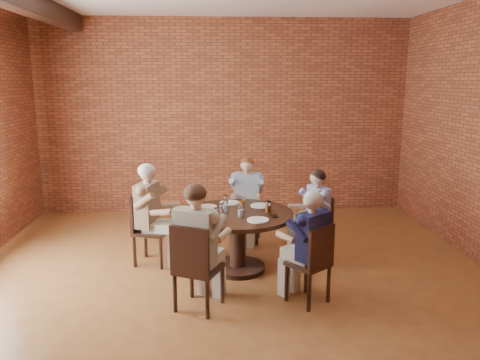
{
  "coord_description": "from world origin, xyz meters",
  "views": [
    {
      "loc": [
        -0.2,
        -4.82,
        2.34
      ],
      "look_at": [
        0.14,
        1.0,
        1.1
      ],
      "focal_mm": 35.0,
      "sensor_mm": 36.0,
      "label": 1
    }
  ],
  "objects": [
    {
      "name": "plate_b",
      "position": [
        0.01,
        1.15,
        0.76
      ],
      "size": [
        0.26,
        0.26,
        0.01
      ],
      "primitive_type": "cylinder",
      "color": "white",
      "rests_on": "dining_table"
    },
    {
      "name": "diner_a",
      "position": [
        1.11,
        0.96,
        0.61
      ],
      "size": [
        0.66,
        0.58,
        1.22
      ],
      "primitive_type": null,
      "rotation": [
        0.0,
        0.0,
        -1.33
      ],
      "color": "#4251AD",
      "rests_on": "floor"
    },
    {
      "name": "chair_a",
      "position": [
        1.18,
        0.98,
        0.48
      ],
      "size": [
        0.45,
        0.45,
        0.87
      ],
      "rotation": [
        0.0,
        0.0,
        -1.33
      ],
      "color": "black",
      "rests_on": "floor"
    },
    {
      "name": "plate_c",
      "position": [
        -0.28,
        0.96,
        0.76
      ],
      "size": [
        0.26,
        0.26,
        0.01
      ],
      "primitive_type": "cylinder",
      "color": "white",
      "rests_on": "dining_table"
    },
    {
      "name": "plate_d",
      "position": [
        0.32,
        0.36,
        0.76
      ],
      "size": [
        0.26,
        0.26,
        0.01
      ],
      "primitive_type": "cylinder",
      "color": "white",
      "rests_on": "dining_table"
    },
    {
      "name": "smartphone",
      "position": [
        0.53,
        0.51,
        0.75
      ],
      "size": [
        0.08,
        0.13,
        0.01
      ],
      "primitive_type": "cube",
      "rotation": [
        0.0,
        0.0,
        0.11
      ],
      "color": "black",
      "rests_on": "dining_table"
    },
    {
      "name": "dining_table",
      "position": [
        0.1,
        0.71,
        0.53
      ],
      "size": [
        1.37,
        1.37,
        0.75
      ],
      "color": "black",
      "rests_on": "floor"
    },
    {
      "name": "glass_g",
      "position": [
        0.13,
        0.52,
        0.82
      ],
      "size": [
        0.07,
        0.07,
        0.14
      ],
      "primitive_type": "cylinder",
      "color": "white",
      "rests_on": "dining_table"
    },
    {
      "name": "glass_h",
      "position": [
        0.48,
        0.7,
        0.82
      ],
      "size": [
        0.07,
        0.07,
        0.14
      ],
      "primitive_type": "cylinder",
      "color": "white",
      "rests_on": "dining_table"
    },
    {
      "name": "glass_e",
      "position": [
        -0.1,
        0.6,
        0.82
      ],
      "size": [
        0.07,
        0.07,
        0.14
      ],
      "primitive_type": "cylinder",
      "color": "white",
      "rests_on": "dining_table"
    },
    {
      "name": "wall_front",
      "position": [
        0.0,
        -3.5,
        1.7
      ],
      "size": [
        7.0,
        0.0,
        7.0
      ],
      "primitive_type": "plane",
      "rotation": [
        -1.57,
        0.0,
        0.0
      ],
      "color": "brown",
      "rests_on": "ground"
    },
    {
      "name": "glass_d",
      "position": [
        -0.05,
        0.74,
        0.82
      ],
      "size": [
        0.07,
        0.07,
        0.14
      ],
      "primitive_type": "cylinder",
      "color": "white",
      "rests_on": "dining_table"
    },
    {
      "name": "chair_d",
      "position": [
        -0.4,
        -0.34,
        0.51
      ],
      "size": [
        0.57,
        0.57,
        0.94
      ],
      "rotation": [
        0.0,
        0.0,
        2.7
      ],
      "color": "black",
      "rests_on": "floor"
    },
    {
      "name": "chair_e",
      "position": [
        0.85,
        -0.25,
        0.48
      ],
      "size": [
        0.53,
        0.53,
        0.88
      ],
      "rotation": [
        0.0,
        0.0,
        3.8
      ],
      "color": "black",
      "rests_on": "floor"
    },
    {
      "name": "plate_a",
      "position": [
        0.41,
        0.98,
        0.76
      ],
      "size": [
        0.26,
        0.26,
        0.01
      ],
      "primitive_type": "cylinder",
      "color": "white",
      "rests_on": "dining_table"
    },
    {
      "name": "wall_back",
      "position": [
        0.0,
        3.5,
        1.7
      ],
      "size": [
        7.0,
        0.0,
        7.0
      ],
      "primitive_type": "plane",
      "rotation": [
        1.57,
        0.0,
        0.0
      ],
      "color": "brown",
      "rests_on": "ground"
    },
    {
      "name": "glass_c",
      "position": [
        -0.04,
        1.02,
        0.82
      ],
      "size": [
        0.07,
        0.07,
        0.14
      ],
      "primitive_type": "cylinder",
      "color": "white",
      "rests_on": "dining_table"
    },
    {
      "name": "diner_b",
      "position": [
        0.29,
        1.78,
        0.62
      ],
      "size": [
        0.57,
        0.66,
        1.25
      ],
      "primitive_type": null,
      "rotation": [
        0.0,
        0.0,
        -0.18
      ],
      "color": "#7F8EA2",
      "rests_on": "floor"
    },
    {
      "name": "floor",
      "position": [
        0.0,
        0.0,
        0.0
      ],
      "size": [
        7.0,
        7.0,
        0.0
      ],
      "primitive_type": "plane",
      "color": "#91602D",
      "rests_on": "ground"
    },
    {
      "name": "diner_d",
      "position": [
        -0.36,
        -0.27,
        0.67
      ],
      "size": [
        0.76,
        0.82,
        1.34
      ],
      "primitive_type": null,
      "rotation": [
        0.0,
        0.0,
        2.7
      ],
      "color": "#B79C90",
      "rests_on": "floor"
    },
    {
      "name": "glass_f",
      "position": [
        -0.16,
        0.42,
        0.82
      ],
      "size": [
        0.07,
        0.07,
        0.14
      ],
      "primitive_type": "cylinder",
      "color": "white",
      "rests_on": "dining_table"
    },
    {
      "name": "diner_c",
      "position": [
        -0.99,
        1.0,
        0.66
      ],
      "size": [
        0.75,
        0.66,
        1.31
      ],
      "primitive_type": null,
      "rotation": [
        0.0,
        0.0,
        1.31
      ],
      "color": "brown",
      "rests_on": "floor"
    },
    {
      "name": "glass_a",
      "position": [
        0.48,
        0.69,
        0.82
      ],
      "size": [
        0.07,
        0.07,
        0.14
      ],
      "primitive_type": "cylinder",
      "color": "white",
      "rests_on": "dining_table"
    },
    {
      "name": "glass_b",
      "position": [
        0.17,
        0.94,
        0.82
      ],
      "size": [
        0.07,
        0.07,
        0.14
      ],
      "primitive_type": "cylinder",
      "color": "white",
      "rests_on": "dining_table"
    },
    {
      "name": "chair_b",
      "position": [
        0.3,
        1.86,
        0.49
      ],
      "size": [
        0.45,
        0.45,
        0.89
      ],
      "rotation": [
        0.0,
        0.0,
        -0.18
      ],
      "color": "black",
      "rests_on": "floor"
    },
    {
      "name": "diner_e",
      "position": [
        0.8,
        -0.2,
        0.62
      ],
      "size": [
        0.72,
        0.74,
        1.23
      ],
      "primitive_type": null,
      "rotation": [
        0.0,
        0.0,
        3.8
      ],
      "color": "#16183F",
      "rests_on": "floor"
    },
    {
      "name": "chair_c",
      "position": [
        -1.07,
        1.02,
        0.5
      ],
      "size": [
        0.51,
        0.51,
        0.93
      ],
      "rotation": [
        0.0,
        0.0,
        1.31
      ],
      "color": "black",
      "rests_on": "floor"
    }
  ]
}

